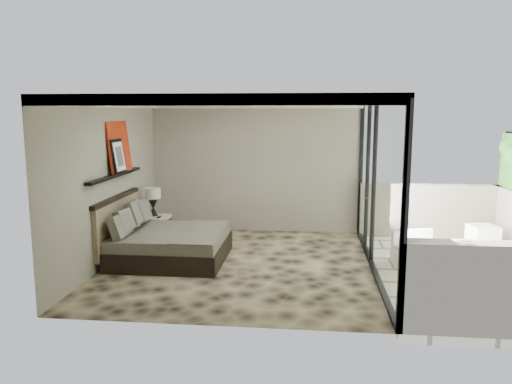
# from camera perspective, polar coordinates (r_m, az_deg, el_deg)

# --- Properties ---
(floor) EXTENTS (5.00, 5.00, 0.00)m
(floor) POSITION_cam_1_polar(r_m,az_deg,el_deg) (8.65, -1.90, -8.27)
(floor) COLOR black
(floor) RESTS_ON ground
(ceiling) EXTENTS (4.50, 5.00, 0.02)m
(ceiling) POSITION_cam_1_polar(r_m,az_deg,el_deg) (8.26, -2.00, 10.54)
(ceiling) COLOR silver
(ceiling) RESTS_ON back_wall
(back_wall) EXTENTS (4.50, 0.02, 2.80)m
(back_wall) POSITION_cam_1_polar(r_m,az_deg,el_deg) (10.79, -0.10, 2.84)
(back_wall) COLOR gray
(back_wall) RESTS_ON floor
(left_wall) EXTENTS (0.02, 5.00, 2.80)m
(left_wall) POSITION_cam_1_polar(r_m,az_deg,el_deg) (8.93, -16.34, 1.13)
(left_wall) COLOR gray
(left_wall) RESTS_ON floor
(glass_wall) EXTENTS (0.08, 5.00, 2.80)m
(glass_wall) POSITION_cam_1_polar(r_m,az_deg,el_deg) (8.33, 13.57, 0.69)
(glass_wall) COLOR white
(glass_wall) RESTS_ON floor
(terrace_slab) EXTENTS (3.00, 5.00, 0.12)m
(terrace_slab) POSITION_cam_1_polar(r_m,az_deg,el_deg) (8.97, 22.86, -8.76)
(terrace_slab) COLOR beige
(terrace_slab) RESTS_ON ground
(picture_ledge) EXTENTS (0.12, 2.20, 0.05)m
(picture_ledge) POSITION_cam_1_polar(r_m,az_deg,el_deg) (8.99, -15.77, 1.85)
(picture_ledge) COLOR black
(picture_ledge) RESTS_ON left_wall
(bed) EXTENTS (1.96, 1.90, 1.08)m
(bed) POSITION_cam_1_polar(r_m,az_deg,el_deg) (8.97, -10.33, -5.65)
(bed) COLOR black
(bed) RESTS_ON floor
(nightstand) EXTENTS (0.60, 0.60, 0.57)m
(nightstand) POSITION_cam_1_polar(r_m,az_deg,el_deg) (10.25, -11.53, -4.00)
(nightstand) COLOR black
(nightstand) RESTS_ON floor
(table_lamp) EXTENTS (0.31, 0.31, 0.57)m
(table_lamp) POSITION_cam_1_polar(r_m,az_deg,el_deg) (10.19, -11.69, -0.67)
(table_lamp) COLOR black
(table_lamp) RESTS_ON nightstand
(abstract_canvas) EXTENTS (0.13, 0.90, 0.90)m
(abstract_canvas) POSITION_cam_1_polar(r_m,az_deg,el_deg) (9.19, -15.38, 5.00)
(abstract_canvas) COLOR #A9530E
(abstract_canvas) RESTS_ON picture_ledge
(framed_print) EXTENTS (0.11, 0.50, 0.60)m
(framed_print) POSITION_cam_1_polar(r_m,az_deg,el_deg) (9.00, -15.47, 3.95)
(framed_print) COLOR black
(framed_print) RESTS_ON picture_ledge
(ottoman) EXTENTS (0.55, 0.55, 0.47)m
(ottoman) POSITION_cam_1_polar(r_m,az_deg,el_deg) (10.39, 24.47, -4.77)
(ottoman) COLOR silver
(ottoman) RESTS_ON terrace_slab
(lounger) EXTENTS (1.08, 1.60, 0.57)m
(lounger) POSITION_cam_1_polar(r_m,az_deg,el_deg) (8.65, 19.15, -7.56)
(lounger) COLOR white
(lounger) RESTS_ON terrace_slab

